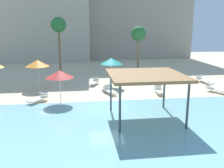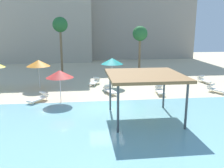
{
  "view_description": "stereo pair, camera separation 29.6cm",
  "coord_description": "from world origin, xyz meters",
  "views": [
    {
      "loc": [
        -1.85,
        -16.83,
        5.68
      ],
      "look_at": [
        0.65,
        2.0,
        1.3
      ],
      "focal_mm": 38.52,
      "sensor_mm": 36.0,
      "label": 1
    },
    {
      "loc": [
        -1.56,
        -16.87,
        5.68
      ],
      "look_at": [
        0.65,
        2.0,
        1.3
      ],
      "focal_mm": 38.52,
      "sensor_mm": 36.0,
      "label": 2
    }
  ],
  "objects": [
    {
      "name": "shade_pavilion",
      "position": [
        2.17,
        -2.59,
        2.78
      ],
      "size": [
        4.6,
        4.6,
        2.95
      ],
      "color": "#42474C",
      "rests_on": "ground"
    },
    {
      "name": "lounge_chair_0",
      "position": [
        11.24,
        7.2,
        0.33
      ],
      "size": [
        0.76,
        1.94,
        0.74
      ],
      "rotation": [
        0.0,
        0.0,
        -1.48
      ],
      "color": "white",
      "rests_on": "ground"
    },
    {
      "name": "palm_tree_1",
      "position": [
        5.65,
        13.83,
        4.94
      ],
      "size": [
        1.9,
        1.9,
        6.03
      ],
      "color": "brown",
      "rests_on": "ground"
    },
    {
      "name": "lounge_chair_6",
      "position": [
        -5.19,
        2.07,
        0.33
      ],
      "size": [
        1.54,
        1.91,
        0.74
      ],
      "rotation": [
        0.0,
        0.0,
        -2.15
      ],
      "color": "white",
      "rests_on": "ground"
    },
    {
      "name": "lounge_chair_2",
      "position": [
        -0.49,
        7.57,
        0.33
      ],
      "size": [
        1.24,
        1.98,
        0.74
      ],
      "rotation": [
        0.0,
        0.0,
        -1.94
      ],
      "color": "white",
      "rests_on": "ground"
    },
    {
      "name": "ground_plane",
      "position": [
        0.0,
        0.0,
        0.0
      ],
      "size": [
        80.0,
        80.0,
        0.0
      ],
      "primitive_type": "plane",
      "color": "beige"
    },
    {
      "name": "lagoon_water",
      "position": [
        0.0,
        -5.25,
        0.02
      ],
      "size": [
        44.0,
        13.5,
        0.04
      ],
      "primitive_type": "cube",
      "color": "#7AB7C1",
      "rests_on": "ground"
    },
    {
      "name": "lounge_chair_4",
      "position": [
        0.64,
        3.87,
        0.33
      ],
      "size": [
        1.13,
        1.99,
        0.74
      ],
      "rotation": [
        0.0,
        0.0,
        -1.27
      ],
      "color": "white",
      "rests_on": "ground"
    },
    {
      "name": "hotel_block_1",
      "position": [
        8.76,
        32.87,
        9.63
      ],
      "size": [
        21.62,
        10.38,
        19.25
      ],
      "primitive_type": "cube",
      "color": "#9E9384",
      "rests_on": "ground"
    },
    {
      "name": "beach_umbrella_red_0",
      "position": [
        -3.46,
        1.72,
        2.27
      ],
      "size": [
        2.12,
        2.12,
        2.56
      ],
      "color": "silver",
      "rests_on": "ground"
    },
    {
      "name": "beach_umbrella_teal_3",
      "position": [
        1.23,
        6.81,
        2.53
      ],
      "size": [
        2.2,
        2.2,
        2.84
      ],
      "color": "silver",
      "rests_on": "ground"
    },
    {
      "name": "lounge_chair_1",
      "position": [
        10.34,
        3.06,
        0.33
      ],
      "size": [
        1.41,
        1.96,
        0.74
      ],
      "rotation": [
        0.0,
        0.0,
        -1.09
      ],
      "color": "white",
      "rests_on": "ground"
    },
    {
      "name": "palm_tree_0",
      "position": [
        -4.43,
        14.7,
        5.99
      ],
      "size": [
        1.9,
        1.9,
        7.14
      ],
      "color": "brown",
      "rests_on": "ground"
    },
    {
      "name": "beach_umbrella_orange_4",
      "position": [
        -5.93,
        6.72,
        2.45
      ],
      "size": [
        2.24,
        2.24,
        2.76
      ],
      "color": "silver",
      "rests_on": "ground"
    },
    {
      "name": "lounge_chair_5",
      "position": [
        5.1,
        3.28,
        0.33
      ],
      "size": [
        0.82,
        1.95,
        0.74
      ],
      "rotation": [
        0.0,
        0.0,
        -1.69
      ],
      "color": "white",
      "rests_on": "ground"
    }
  ]
}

